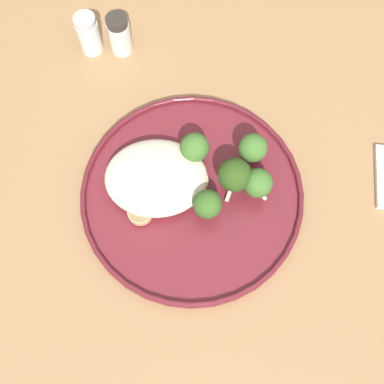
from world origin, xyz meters
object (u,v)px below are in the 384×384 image
object	(u,v)px
dinner_plate	(192,195)
broccoli_floret_right_tilted	(233,175)
seared_scallop_half_hidden	(179,155)
broccoli_floret_rear_charred	(207,204)
broccoli_floret_center_pile	(195,148)
seared_scallop_front_small	(163,205)
pepper_shaker	(119,34)
seared_scallop_right_edge	(140,212)
seared_scallop_tiny_bay	(141,163)
seared_scallop_on_noodles	(164,181)
seared_scallop_tilted_round	(197,182)
broccoli_floret_tall_stalk	(253,148)
broccoli_floret_left_leaning	(258,183)
salt_shaker	(89,34)

from	to	relation	value
dinner_plate	broccoli_floret_right_tilted	xyz separation A→B (m)	(0.05, 0.01, 0.04)
seared_scallop_half_hidden	broccoli_floret_rear_charred	bearing A→B (deg)	-63.68
broccoli_floret_right_tilted	broccoli_floret_center_pile	bearing A→B (deg)	139.65
seared_scallop_front_small	pepper_shaker	world-z (taller)	pepper_shaker
dinner_plate	seared_scallop_right_edge	xyz separation A→B (m)	(-0.07, -0.03, 0.01)
seared_scallop_tiny_bay	seared_scallop_on_noodles	distance (m)	0.04
dinner_plate	broccoli_floret_rear_charred	distance (m)	0.04
seared_scallop_right_edge	seared_scallop_half_hidden	world-z (taller)	seared_scallop_half_hidden
seared_scallop_right_edge	seared_scallop_front_small	distance (m)	0.03
seared_scallop_on_noodles	seared_scallop_tiny_bay	bearing A→B (deg)	140.44
seared_scallop_front_small	pepper_shaker	bearing A→B (deg)	105.43
seared_scallop_half_hidden	broccoli_floret_rear_charred	world-z (taller)	broccoli_floret_rear_charred
seared_scallop_tilted_round	broccoli_floret_center_pile	bearing A→B (deg)	95.11
seared_scallop_tilted_round	broccoli_floret_tall_stalk	bearing A→B (deg)	27.97
broccoli_floret_left_leaning	broccoli_floret_rear_charred	world-z (taller)	same
broccoli_floret_center_pile	pepper_shaker	bearing A→B (deg)	121.16
salt_shaker	broccoli_floret_left_leaning	bearing A→B (deg)	-44.55
broccoli_floret_left_leaning	seared_scallop_right_edge	bearing A→B (deg)	-167.31
seared_scallop_front_small	broccoli_floret_left_leaning	size ratio (longest dim) A/B	0.55
seared_scallop_right_edge	seared_scallop_tilted_round	world-z (taller)	seared_scallop_tilted_round
broccoli_floret_rear_charred	salt_shaker	xyz separation A→B (m)	(-0.17, 0.26, -0.01)
dinner_plate	seared_scallop_tiny_bay	distance (m)	0.08
dinner_plate	seared_scallop_on_noodles	size ratio (longest dim) A/B	8.63
broccoli_floret_left_leaning	pepper_shaker	distance (m)	0.30
seared_scallop_tilted_round	dinner_plate	bearing A→B (deg)	-114.54
seared_scallop_on_noodles	broccoli_floret_left_leaning	distance (m)	0.12
seared_scallop_front_small	broccoli_floret_rear_charred	distance (m)	0.06
seared_scallop_right_edge	seared_scallop_on_noodles	distance (m)	0.05
seared_scallop_front_small	broccoli_floret_left_leaning	distance (m)	0.12
broccoli_floret_tall_stalk	broccoli_floret_left_leaning	xyz separation A→B (m)	(0.01, -0.05, -0.00)
salt_shaker	seared_scallop_half_hidden	bearing A→B (deg)	-54.05
seared_scallop_tilted_round	broccoli_floret_center_pile	distance (m)	0.04
pepper_shaker	seared_scallop_half_hidden	bearing A→B (deg)	-64.15
broccoli_floret_tall_stalk	broccoli_floret_right_tilted	xyz separation A→B (m)	(-0.03, -0.04, 0.00)
dinner_plate	broccoli_floret_rear_charred	bearing A→B (deg)	-51.14
dinner_plate	seared_scallop_tilted_round	bearing A→B (deg)	65.46
dinner_plate	broccoli_floret_left_leaning	xyz separation A→B (m)	(0.08, 0.00, 0.03)
seared_scallop_tilted_round	salt_shaker	distance (m)	0.27
seared_scallop_right_edge	pepper_shaker	bearing A→B (deg)	98.92
broccoli_floret_rear_charred	pepper_shaker	world-z (taller)	pepper_shaker
seared_scallop_tiny_bay	broccoli_floret_tall_stalk	world-z (taller)	broccoli_floret_tall_stalk
broccoli_floret_left_leaning	salt_shaker	world-z (taller)	salt_shaker
dinner_plate	broccoli_floret_right_tilted	size ratio (longest dim) A/B	4.85
seared_scallop_right_edge	seared_scallop_tiny_bay	world-z (taller)	same
broccoli_floret_center_pile	salt_shaker	bearing A→B (deg)	130.33
seared_scallop_right_edge	dinner_plate	bearing A→B (deg)	23.51
dinner_plate	seared_scallop_right_edge	world-z (taller)	seared_scallop_right_edge
seared_scallop_half_hidden	broccoli_floret_center_pile	world-z (taller)	broccoli_floret_center_pile
broccoli_floret_right_tilted	seared_scallop_on_noodles	bearing A→B (deg)	178.87
seared_scallop_on_noodles	broccoli_floret_center_pile	xyz separation A→B (m)	(0.04, 0.04, 0.02)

